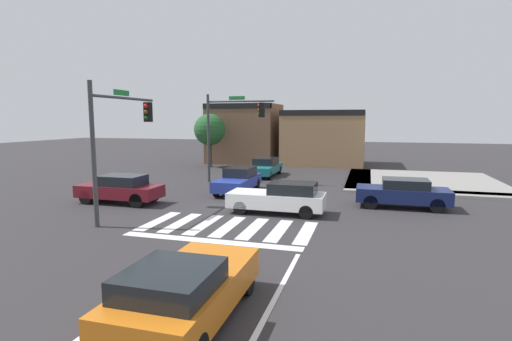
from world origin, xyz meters
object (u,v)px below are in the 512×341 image
car_teal (265,167)px  car_white (280,198)px  traffic_signal_southwest (119,128)px  car_maroon (120,189)px  car_blue (238,180)px  roadside_tree (210,130)px  car_navy (403,193)px  traffic_signal_northwest (231,123)px  car_orange (185,290)px

car_teal → car_white: (3.71, -11.49, 0.02)m
traffic_signal_southwest → car_maroon: traffic_signal_southwest is taller
car_white → car_teal: bearing=-72.1°
car_blue → roadside_tree: (-6.49, 11.25, 2.63)m
car_teal → roadside_tree: size_ratio=0.96×
car_navy → roadside_tree: 20.39m
roadside_tree → car_navy: bearing=-39.7°
car_maroon → car_teal: car_maroon is taller
car_blue → roadside_tree: 13.25m
car_white → car_blue: bearing=-51.7°
car_teal → car_navy: (9.23, -8.68, 0.03)m
roadside_tree → car_blue: bearing=-60.0°
traffic_signal_northwest → car_navy: (10.61, -4.82, -3.35)m
car_blue → roadside_tree: size_ratio=0.91×
traffic_signal_northwest → roadside_tree: size_ratio=1.24×
car_navy → car_blue: size_ratio=0.99×
traffic_signal_southwest → car_navy: size_ratio=1.33×
car_white → roadside_tree: size_ratio=0.91×
car_white → car_maroon: bearing=0.6°
traffic_signal_northwest → car_blue: bearing=-63.7°
traffic_signal_northwest → traffic_signal_southwest: 10.27m
car_maroon → roadside_tree: (-1.61, 15.82, 2.61)m
car_teal → roadside_tree: bearing=-123.9°
traffic_signal_northwest → car_navy: 12.13m
car_blue → car_navy: bearing=79.5°
traffic_signal_northwest → car_navy: traffic_signal_northwest is taller
car_white → car_navy: (5.52, 2.80, 0.01)m
traffic_signal_southwest → car_maroon: 4.39m
car_orange → car_navy: bearing=-22.4°
car_teal → car_navy: 12.68m
traffic_signal_southwest → car_orange: size_ratio=1.33×
car_maroon → car_navy: (13.93, 2.89, -0.01)m
car_maroon → car_white: (8.41, 0.09, -0.02)m
traffic_signal_northwest → car_maroon: traffic_signal_northwest is taller
car_white → roadside_tree: roadside_tree is taller
car_navy → car_orange: car_navy is taller
car_blue → traffic_signal_northwest: bearing=-153.7°
traffic_signal_northwest → car_orange: traffic_signal_northwest is taller
traffic_signal_southwest → car_maroon: (-1.83, 2.44, -3.16)m
car_teal → car_white: size_ratio=1.05×
car_maroon → traffic_signal_northwest: bearing=-113.3°
traffic_signal_southwest → car_teal: size_ratio=1.26×
car_maroon → car_orange: (8.61, -10.04, -0.04)m
car_teal → car_white: car_white is taller
traffic_signal_southwest → car_teal: (2.87, 14.02, -3.21)m
roadside_tree → car_white: bearing=-57.5°
traffic_signal_southwest → car_blue: (3.05, 7.01, -3.18)m
car_blue → car_teal: bearing=-178.5°
car_maroon → car_orange: size_ratio=0.99×
traffic_signal_southwest → car_blue: traffic_signal_southwest is taller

